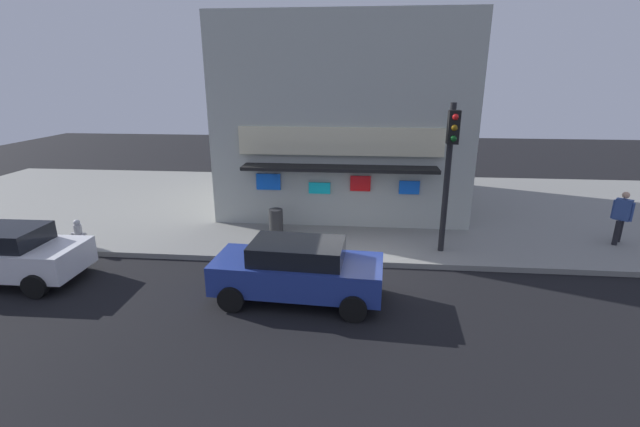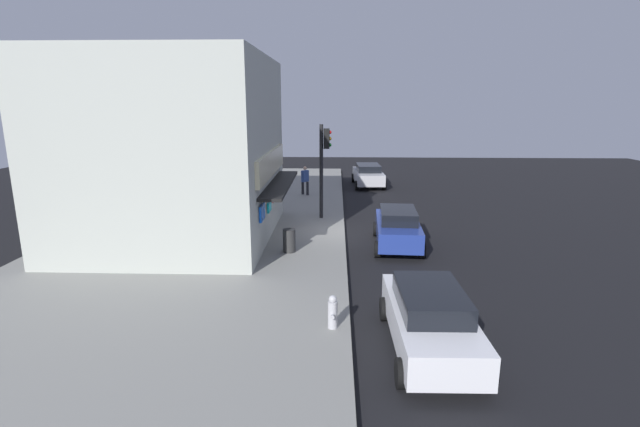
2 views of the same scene
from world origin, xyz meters
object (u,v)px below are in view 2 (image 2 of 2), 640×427
object	(u,v)px
parked_car_silver	(368,175)
parked_car_white	(430,318)
trash_can	(289,241)
fire_hydrant	(333,312)
parked_car_blue	(398,227)
pedestrian	(305,179)
traffic_light	(324,158)

from	to	relation	value
parked_car_silver	parked_car_white	bearing A→B (deg)	179.99
trash_can	fire_hydrant	bearing A→B (deg)	-164.51
parked_car_silver	parked_car_blue	world-z (taller)	parked_car_blue
pedestrian	parked_car_silver	bearing A→B (deg)	-44.96
traffic_light	fire_hydrant	world-z (taller)	traffic_light
fire_hydrant	parked_car_silver	distance (m)	21.79
parked_car_silver	parked_car_blue	size ratio (longest dim) A/B	1.07
fire_hydrant	parked_car_blue	size ratio (longest dim) A/B	0.21
pedestrian	trash_can	bearing A→B (deg)	-179.30
traffic_light	parked_car_white	distance (m)	12.87
parked_car_blue	parked_car_white	bearing A→B (deg)	178.01
parked_car_silver	pedestrian	bearing A→B (deg)	135.04
fire_hydrant	trash_can	world-z (taller)	trash_can
fire_hydrant	parked_car_silver	world-z (taller)	parked_car_silver
fire_hydrant	parked_car_blue	distance (m)	7.97
pedestrian	parked_car_white	size ratio (longest dim) A/B	0.39
trash_can	pedestrian	distance (m)	11.38
parked_car_white	parked_car_blue	xyz separation A→B (m)	(8.25, -0.29, -0.00)
fire_hydrant	parked_car_silver	size ratio (longest dim) A/B	0.19
traffic_light	parked_car_blue	size ratio (longest dim) A/B	1.06
fire_hydrant	parked_car_silver	xyz separation A→B (m)	(21.67, -2.29, 0.20)
traffic_light	parked_car_silver	world-z (taller)	traffic_light
fire_hydrant	parked_car_white	world-z (taller)	parked_car_white
traffic_light	parked_car_blue	bearing A→B (deg)	-142.72
trash_can	parked_car_white	size ratio (longest dim) A/B	0.20
traffic_light	fire_hydrant	size ratio (longest dim) A/B	5.18
trash_can	parked_car_white	bearing A→B (deg)	-149.82
fire_hydrant	parked_car_blue	world-z (taller)	parked_car_blue
pedestrian	parked_car_white	bearing A→B (deg)	-167.23
traffic_light	parked_car_silver	bearing A→B (deg)	-15.80
fire_hydrant	trash_can	size ratio (longest dim) A/B	0.99
fire_hydrant	trash_can	xyz separation A→B (m)	(6.16, 1.71, 0.02)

